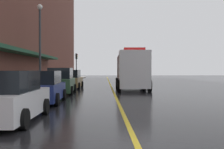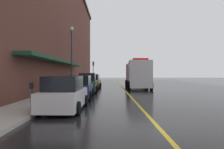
# 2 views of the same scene
# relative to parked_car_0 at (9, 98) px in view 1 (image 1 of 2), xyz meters

# --- Properties ---
(ground_plane) EXTENTS (112.00, 112.00, 0.00)m
(ground_plane) POSITION_rel_parked_car_0_xyz_m (4.04, 21.69, -0.82)
(ground_plane) COLOR black
(sidewalk_left) EXTENTS (2.40, 70.00, 0.15)m
(sidewalk_left) POSITION_rel_parked_car_0_xyz_m (-2.16, 21.69, -0.75)
(sidewalk_left) COLOR #ADA8A0
(sidewalk_left) RESTS_ON ground
(lane_center_stripe) EXTENTS (0.16, 70.00, 0.01)m
(lane_center_stripe) POSITION_rel_parked_car_0_xyz_m (4.04, 21.69, -0.82)
(lane_center_stripe) COLOR gold
(lane_center_stripe) RESTS_ON ground
(brick_building_left) EXTENTS (10.05, 64.00, 18.16)m
(brick_building_left) POSITION_rel_parked_car_0_xyz_m (-7.81, 20.68, 8.27)
(brick_building_left) COLOR brown
(brick_building_left) RESTS_ON ground
(parked_car_0) EXTENTS (2.09, 4.55, 1.76)m
(parked_car_0) POSITION_rel_parked_car_0_xyz_m (0.00, 0.00, 0.00)
(parked_car_0) COLOR silver
(parked_car_0) RESTS_ON ground
(parked_car_1) EXTENTS (2.08, 4.32, 1.73)m
(parked_car_1) POSITION_rel_parked_car_0_xyz_m (0.00, 5.38, -0.01)
(parked_car_1) COLOR navy
(parked_car_1) RESTS_ON ground
(parked_car_2) EXTENTS (2.03, 4.60, 1.92)m
(parked_car_2) POSITION_rel_parked_car_0_xyz_m (0.09, 11.12, 0.07)
(parked_car_2) COLOR #2D5133
(parked_car_2) RESTS_ON ground
(parked_car_3) EXTENTS (2.17, 4.26, 1.77)m
(parked_car_3) POSITION_rel_parked_car_0_xyz_m (0.14, 16.72, 0.00)
(parked_car_3) COLOR #A5844C
(parked_car_3) RESTS_ON ground
(box_truck) EXTENTS (2.89, 7.58, 3.55)m
(box_truck) POSITION_rel_parked_car_0_xyz_m (5.78, 15.38, 0.87)
(box_truck) COLOR silver
(box_truck) RESTS_ON ground
(parking_meter_1) EXTENTS (0.14, 0.18, 1.33)m
(parking_meter_1) POSITION_rel_parked_car_0_xyz_m (-1.31, 8.27, 0.24)
(parking_meter_1) COLOR #4C4C51
(parking_meter_1) RESTS_ON sidewalk_left
(street_lamp_left) EXTENTS (0.44, 0.44, 6.94)m
(street_lamp_left) POSITION_rel_parked_car_0_xyz_m (-1.91, 13.14, 3.58)
(street_lamp_left) COLOR #33383D
(street_lamp_left) RESTS_ON sidewalk_left
(traffic_light_near) EXTENTS (0.38, 0.36, 4.30)m
(traffic_light_near) POSITION_rel_parked_car_0_xyz_m (-1.25, 36.65, 2.33)
(traffic_light_near) COLOR #232326
(traffic_light_near) RESTS_ON sidewalk_left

